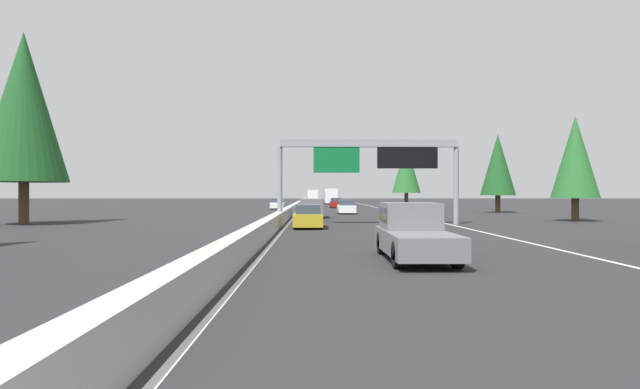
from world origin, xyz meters
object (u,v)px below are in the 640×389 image
at_px(sedan_distant_a, 308,217).
at_px(box_truck_near_center, 313,196).
at_px(pickup_distant_b, 413,232).
at_px(conifer_right_mid, 498,165).
at_px(bus_mid_center, 331,195).
at_px(pickup_mid_right, 328,199).
at_px(conifer_right_far, 406,168).
at_px(sign_gantry_overhead, 371,157).
at_px(conifer_right_near, 575,157).
at_px(conifer_left_near, 24,107).
at_px(oncoming_near, 278,204).
at_px(sedan_near_right, 336,203).
at_px(minivan_far_right, 312,207).
at_px(sedan_far_center, 346,207).

bearing_deg(sedan_distant_a, box_truck_near_center, -0.05).
xyz_separation_m(pickup_distant_b, conifer_right_mid, (42.76, -17.50, 4.46)).
bearing_deg(bus_mid_center, pickup_mid_right, 0.78).
distance_m(bus_mid_center, conifer_right_mid, 53.46).
xyz_separation_m(sedan_distant_a, box_truck_near_center, (93.87, -0.08, 0.93)).
distance_m(pickup_mid_right, conifer_right_far, 42.29).
height_order(bus_mid_center, conifer_right_mid, conifer_right_mid).
bearing_deg(sign_gantry_overhead, conifer_right_near, -75.28).
xyz_separation_m(sedan_distant_a, conifer_left_near, (4.11, 20.02, 7.54)).
distance_m(bus_mid_center, conifer_right_far, 29.26).
xyz_separation_m(pickup_distant_b, box_truck_near_center, (109.90, 3.58, 0.70)).
xyz_separation_m(bus_mid_center, oncoming_near, (-37.10, 8.46, -1.03)).
xyz_separation_m(sign_gantry_overhead, conifer_right_near, (4.32, -16.43, 0.29)).
height_order(conifer_right_near, conifer_left_near, conifer_left_near).
distance_m(conifer_right_near, conifer_left_near, 41.07).
bearing_deg(conifer_right_near, sedan_near_right, 24.20).
height_order(box_truck_near_center, minivan_far_right, box_truck_near_center).
height_order(pickup_distant_b, sedan_distant_a, pickup_distant_b).
bearing_deg(pickup_mid_right, conifer_right_mid, -164.70).
distance_m(sedan_far_center, pickup_mid_right, 67.83).
bearing_deg(pickup_mid_right, bus_mid_center, -179.22).
height_order(box_truck_near_center, conifer_right_near, conifer_right_near).
relative_size(sedan_distant_a, sedan_far_center, 1.00).
bearing_deg(oncoming_near, pickup_distant_b, 8.44).
bearing_deg(pickup_mid_right, minivan_far_right, 177.44).
distance_m(oncoming_near, conifer_right_far, 22.77).
bearing_deg(sedan_distant_a, pickup_distant_b, -167.15).
bearing_deg(sedan_near_right, sedan_far_center, -179.56).
relative_size(oncoming_near, conifer_right_mid, 0.50).
relative_size(sign_gantry_overhead, bus_mid_center, 1.10).
relative_size(minivan_far_right, conifer_right_mid, 0.56).
xyz_separation_m(bus_mid_center, conifer_right_far, (-26.72, -11.06, 4.45)).
distance_m(sedan_distant_a, oncoming_near, 40.33).
distance_m(sedan_distant_a, minivan_far_right, 13.84).
relative_size(sedan_far_center, conifer_right_mid, 0.50).
bearing_deg(sedan_near_right, conifer_right_mid, -137.79).
distance_m(pickup_distant_b, conifer_right_far, 67.61).
xyz_separation_m(bus_mid_center, minivan_far_right, (-63.32, 3.64, -0.77)).
distance_m(sign_gantry_overhead, pickup_distant_b, 19.99).
distance_m(sign_gantry_overhead, conifer_right_far, 48.04).
bearing_deg(sedan_distant_a, oncoming_near, 6.64).
distance_m(minivan_far_right, conifer_left_near, 23.55).
xyz_separation_m(sign_gantry_overhead, oncoming_near, (36.47, 8.98, -4.02)).
relative_size(sedan_far_center, pickup_mid_right, 0.79).
bearing_deg(oncoming_near, conifer_right_mid, 62.69).
xyz_separation_m(sign_gantry_overhead, pickup_mid_right, (87.28, 0.71, -3.78)).
distance_m(pickup_distant_b, sedan_far_center, 39.07).
bearing_deg(oncoming_near, pickup_mid_right, 170.75).
xyz_separation_m(oncoming_near, conifer_right_near, (-32.15, -25.42, 4.30)).
distance_m(pickup_distant_b, bus_mid_center, 93.19).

